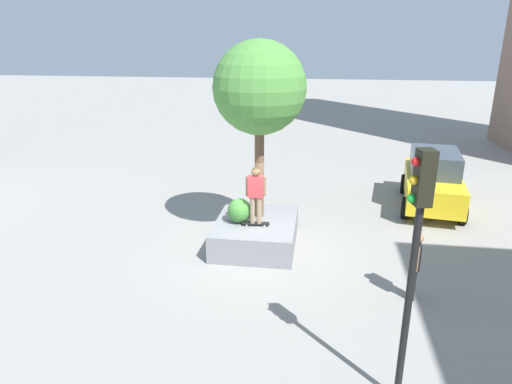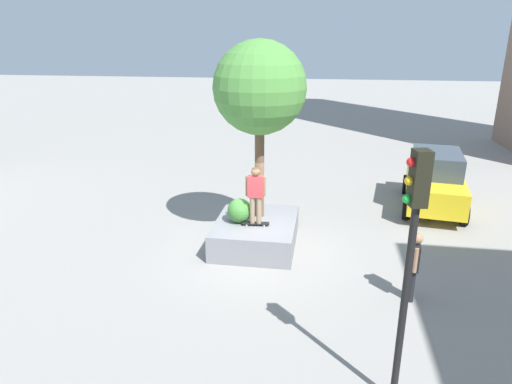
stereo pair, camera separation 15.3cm
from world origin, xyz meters
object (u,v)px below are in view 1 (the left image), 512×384
object	(u,v)px
plaza_tree	(260,89)
pedestrian_crossing	(415,261)
skateboard	(256,223)
sedan_parked	(433,179)
planter_ledge	(256,232)
traffic_light_corner	(416,240)
skateboarder	(256,191)

from	to	relation	value
plaza_tree	pedestrian_crossing	distance (m)	6.15
skateboard	sedan_parked	xyz separation A→B (m)	(-4.58, 5.92, 0.20)
planter_ledge	skateboard	bearing A→B (deg)	6.84
plaza_tree	skateboard	xyz separation A→B (m)	(0.76, 0.00, -3.78)
skateboard	sedan_parked	distance (m)	7.49
pedestrian_crossing	traffic_light_corner	bearing A→B (deg)	-13.74
skateboard	sedan_parked	size ratio (longest dim) A/B	0.17
skateboarder	sedan_parked	xyz separation A→B (m)	(-4.58, 5.92, -0.79)
skateboarder	sedan_parked	world-z (taller)	skateboarder
plaza_tree	pedestrian_crossing	world-z (taller)	plaza_tree
traffic_light_corner	pedestrian_crossing	size ratio (longest dim) A/B	2.58
plaza_tree	pedestrian_crossing	size ratio (longest dim) A/B	2.99
skateboarder	traffic_light_corner	world-z (taller)	traffic_light_corner
pedestrian_crossing	plaza_tree	bearing A→B (deg)	-124.46
plaza_tree	sedan_parked	size ratio (longest dim) A/B	1.11
planter_ledge	skateboarder	world-z (taller)	skateboarder
plaza_tree	sedan_parked	world-z (taller)	plaza_tree
skateboard	skateboarder	size ratio (longest dim) A/B	0.48
planter_ledge	skateboard	size ratio (longest dim) A/B	3.55
planter_ledge	skateboard	distance (m)	0.58
sedan_parked	traffic_light_corner	bearing A→B (deg)	-14.80
skateboarder	traffic_light_corner	size ratio (longest dim) A/B	0.38
planter_ledge	pedestrian_crossing	distance (m)	4.84
sedan_parked	traffic_light_corner	size ratio (longest dim) A/B	1.05
planter_ledge	sedan_parked	xyz separation A→B (m)	(-4.22, 5.96, 0.66)
skateboarder	traffic_light_corner	bearing A→B (deg)	31.04
skateboard	skateboarder	xyz separation A→B (m)	(0.00, 0.00, 0.99)
skateboard	pedestrian_crossing	bearing A→B (deg)	63.38
plaza_tree	skateboard	bearing A→B (deg)	0.10
skateboard	sedan_parked	world-z (taller)	sedan_parked
planter_ledge	sedan_parked	world-z (taller)	sedan_parked
planter_ledge	traffic_light_corner	size ratio (longest dim) A/B	0.65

